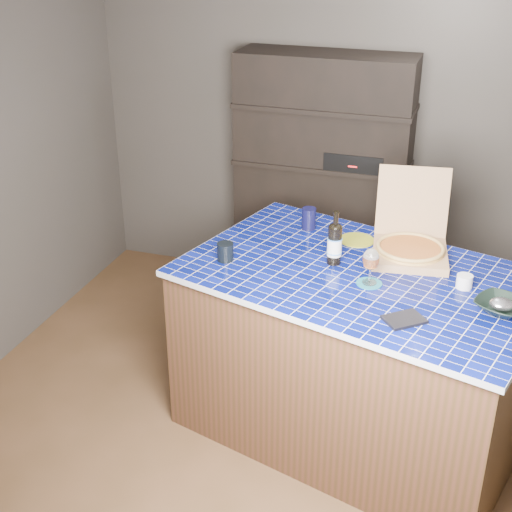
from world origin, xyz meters
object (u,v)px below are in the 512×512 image
(kitchen_island, at_px, (356,353))
(wine_glass, at_px, (371,260))
(dvd_case, at_px, (404,319))
(mead_bottle, at_px, (335,243))
(bowl, at_px, (501,306))
(pizza_box, at_px, (410,246))

(kitchen_island, distance_m, wine_glass, 0.63)
(dvd_case, bearing_deg, wine_glass, 174.92)
(dvd_case, bearing_deg, mead_bottle, -177.88)
(bowl, bearing_deg, kitchen_island, 164.96)
(wine_glass, height_order, bowl, wine_glass)
(pizza_box, height_order, wine_glass, pizza_box)
(wine_glass, bearing_deg, pizza_box, 68.65)
(kitchen_island, distance_m, dvd_case, 0.69)
(kitchen_island, bearing_deg, bowl, 0.71)
(bowl, bearing_deg, dvd_case, -151.84)
(kitchen_island, distance_m, mead_bottle, 0.63)
(wine_glass, bearing_deg, kitchen_island, 117.08)
(kitchen_island, height_order, bowl, bowl)
(kitchen_island, xyz_separation_m, mead_bottle, (-0.17, 0.07, 0.61))
(pizza_box, distance_m, mead_bottle, 0.43)
(bowl, bearing_deg, mead_bottle, 163.60)
(dvd_case, distance_m, bowl, 0.47)
(kitchen_island, relative_size, wine_glass, 10.87)
(kitchen_island, distance_m, pizza_box, 0.65)
(dvd_case, xyz_separation_m, bowl, (0.41, 0.22, 0.02))
(mead_bottle, distance_m, bowl, 0.88)
(mead_bottle, relative_size, bowl, 1.28)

